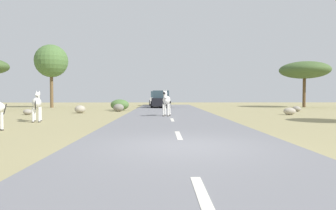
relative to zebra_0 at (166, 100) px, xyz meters
name	(u,v)px	position (x,y,z in m)	size (l,w,h in m)	color
ground_plane	(184,148)	(0.30, -10.89, -1.02)	(90.00, 90.00, 0.00)	#998E60
road	(183,147)	(0.28, -10.89, -0.99)	(6.00, 64.00, 0.05)	slate
lane_markings	(186,153)	(0.28, -11.89, -0.97)	(0.16, 56.00, 0.01)	silver
zebra_0	(166,100)	(0.00, 0.00, 0.00)	(0.62, 1.72, 1.62)	silver
zebra_1	(37,103)	(-6.62, -3.28, -0.07)	(0.76, 1.64, 1.59)	silver
car_0	(161,100)	(-0.39, 12.74, -0.17)	(2.05, 4.36, 1.74)	black
car_1	(158,99)	(-0.79, 18.78, -0.17)	(2.04, 4.35, 1.74)	white
tree_0	(305,70)	(15.21, 13.81, 3.01)	(5.28, 5.28, 4.97)	brown
tree_2	(51,61)	(-11.99, 13.51, 3.89)	(3.44, 3.44, 6.66)	brown
bush_0	(120,105)	(-3.98, 7.81, -0.54)	(1.60, 1.44, 0.96)	#4C7038
rock_0	(297,109)	(10.71, 5.63, -0.80)	(0.68, 0.71, 0.43)	gray
rock_1	(119,108)	(-3.81, 5.84, -0.70)	(0.87, 0.77, 0.63)	gray
rock_2	(80,109)	(-6.35, 3.74, -0.73)	(0.78, 0.74, 0.58)	#A89E8C
rock_3	(28,112)	(-9.43, 1.99, -0.82)	(0.58, 0.56, 0.39)	gray
rock_4	(290,111)	(8.42, 1.61, -0.77)	(0.82, 0.58, 0.49)	#A89E8C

